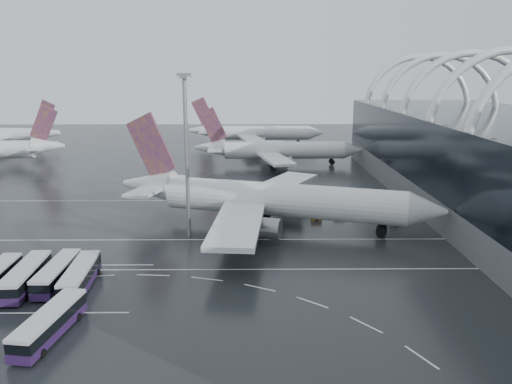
{
  "coord_description": "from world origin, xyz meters",
  "views": [
    {
      "loc": [
        5.67,
        -74.16,
        30.12
      ],
      "look_at": [
        6.52,
        19.85,
        7.0
      ],
      "focal_mm": 35.0,
      "sensor_mm": 36.0,
      "label": 1
    }
  ],
  "objects_px": {
    "jet_remote_far": "(11,135)",
    "bus_row_near_d": "(80,276)",
    "bus_row_near_b": "(26,276)",
    "gse_cart_belly_a": "(316,217)",
    "gse_cart_belly_d": "(395,223)",
    "airliner_gate_b": "(276,151)",
    "bus_row_near_c": "(57,273)",
    "bus_row_far_c": "(50,323)",
    "airliner_main": "(266,200)",
    "floodlight_mast": "(186,137)",
    "airliner_gate_c": "(254,133)",
    "gse_cart_belly_e": "(303,204)",
    "gse_cart_belly_b": "(339,213)"
  },
  "relations": [
    {
      "from": "bus_row_near_d",
      "to": "bus_row_near_b",
      "type": "bearing_deg",
      "value": 86.95
    },
    {
      "from": "jet_remote_far",
      "to": "gse_cart_belly_d",
      "type": "height_order",
      "value": "jet_remote_far"
    },
    {
      "from": "gse_cart_belly_b",
      "to": "gse_cart_belly_d",
      "type": "xyz_separation_m",
      "value": [
        9.87,
        -6.59,
        -0.13
      ]
    },
    {
      "from": "bus_row_near_d",
      "to": "gse_cart_belly_a",
      "type": "relative_size",
      "value": 6.0
    },
    {
      "from": "airliner_main",
      "to": "bus_row_near_b",
      "type": "xyz_separation_m",
      "value": [
        -34.76,
        -28.2,
        -3.69
      ]
    },
    {
      "from": "gse_cart_belly_d",
      "to": "gse_cart_belly_a",
      "type": "bearing_deg",
      "value": 165.79
    },
    {
      "from": "gse_cart_belly_a",
      "to": "gse_cart_belly_d",
      "type": "height_order",
      "value": "gse_cart_belly_a"
    },
    {
      "from": "jet_remote_far",
      "to": "bus_row_near_d",
      "type": "height_order",
      "value": "jet_remote_far"
    },
    {
      "from": "bus_row_far_c",
      "to": "gse_cart_belly_a",
      "type": "xyz_separation_m",
      "value": [
        36.63,
        45.91,
        -1.13
      ]
    },
    {
      "from": "airliner_gate_b",
      "to": "bus_row_far_c",
      "type": "distance_m",
      "value": 111.34
    },
    {
      "from": "airliner_gate_b",
      "to": "gse_cart_belly_a",
      "type": "relative_size",
      "value": 24.51
    },
    {
      "from": "bus_row_far_c",
      "to": "bus_row_near_c",
      "type": "bearing_deg",
      "value": 25.57
    },
    {
      "from": "gse_cart_belly_d",
      "to": "bus_row_near_b",
      "type": "bearing_deg",
      "value": -154.57
    },
    {
      "from": "airliner_gate_b",
      "to": "bus_row_near_b",
      "type": "height_order",
      "value": "airliner_gate_b"
    },
    {
      "from": "airliner_main",
      "to": "floodlight_mast",
      "type": "relative_size",
      "value": 2.14
    },
    {
      "from": "airliner_main",
      "to": "bus_row_near_d",
      "type": "distance_m",
      "value": 39.26
    },
    {
      "from": "airliner_gate_b",
      "to": "bus_row_near_c",
      "type": "bearing_deg",
      "value": -111.65
    },
    {
      "from": "airliner_main",
      "to": "gse_cart_belly_e",
      "type": "bearing_deg",
      "value": 76.53
    },
    {
      "from": "bus_row_far_c",
      "to": "gse_cart_belly_d",
      "type": "distance_m",
      "value": 66.71
    },
    {
      "from": "bus_row_far_c",
      "to": "gse_cart_belly_b",
      "type": "bearing_deg",
      "value": -32.78
    },
    {
      "from": "airliner_gate_c",
      "to": "airliner_gate_b",
      "type": "bearing_deg",
      "value": -80.28
    },
    {
      "from": "bus_row_near_c",
      "to": "bus_row_far_c",
      "type": "distance_m",
      "value": 15.37
    },
    {
      "from": "airliner_main",
      "to": "airliner_gate_c",
      "type": "distance_m",
      "value": 109.28
    },
    {
      "from": "bus_row_near_d",
      "to": "bus_row_far_c",
      "type": "height_order",
      "value": "bus_row_near_d"
    },
    {
      "from": "gse_cart_belly_d",
      "to": "bus_row_near_d",
      "type": "bearing_deg",
      "value": -151.53
    },
    {
      "from": "bus_row_near_d",
      "to": "gse_cart_belly_a",
      "type": "height_order",
      "value": "bus_row_near_d"
    },
    {
      "from": "bus_row_near_b",
      "to": "bus_row_near_c",
      "type": "relative_size",
      "value": 1.05
    },
    {
      "from": "bus_row_near_b",
      "to": "bus_row_far_c",
      "type": "distance_m",
      "value": 15.91
    },
    {
      "from": "jet_remote_far",
      "to": "gse_cart_belly_e",
      "type": "height_order",
      "value": "jet_remote_far"
    },
    {
      "from": "bus_row_near_d",
      "to": "bus_row_far_c",
      "type": "relative_size",
      "value": 1.01
    },
    {
      "from": "jet_remote_far",
      "to": "bus_row_far_c",
      "type": "bearing_deg",
      "value": 122.88
    },
    {
      "from": "airliner_gate_b",
      "to": "bus_row_near_d",
      "type": "height_order",
      "value": "airliner_gate_b"
    },
    {
      "from": "gse_cart_belly_b",
      "to": "airliner_gate_b",
      "type": "bearing_deg",
      "value": 100.46
    },
    {
      "from": "airliner_gate_b",
      "to": "bus_row_near_d",
      "type": "relative_size",
      "value": 4.08
    },
    {
      "from": "airliner_gate_c",
      "to": "airliner_main",
      "type": "bearing_deg",
      "value": -88.21
    },
    {
      "from": "bus_row_near_b",
      "to": "gse_cart_belly_a",
      "type": "bearing_deg",
      "value": -57.6
    },
    {
      "from": "bus_row_near_c",
      "to": "bus_row_near_d",
      "type": "relative_size",
      "value": 0.96
    },
    {
      "from": "gse_cart_belly_e",
      "to": "bus_row_near_b",
      "type": "bearing_deg",
      "value": -135.28
    },
    {
      "from": "bus_row_near_b",
      "to": "gse_cart_belly_e",
      "type": "distance_m",
      "value": 61.08
    },
    {
      "from": "bus_row_near_c",
      "to": "floodlight_mast",
      "type": "distance_m",
      "value": 31.59
    },
    {
      "from": "bus_row_near_c",
      "to": "bus_row_far_c",
      "type": "xyz_separation_m",
      "value": [
        4.66,
        -14.65,
        0.02
      ]
    },
    {
      "from": "floodlight_mast",
      "to": "bus_row_near_b",
      "type": "bearing_deg",
      "value": -132.24
    },
    {
      "from": "airliner_gate_b",
      "to": "airliner_gate_c",
      "type": "height_order",
      "value": "airliner_gate_c"
    },
    {
      "from": "airliner_gate_b",
      "to": "bus_row_near_c",
      "type": "xyz_separation_m",
      "value": [
        -35.79,
        -92.21,
        -2.98
      ]
    },
    {
      "from": "bus_row_near_b",
      "to": "gse_cart_belly_d",
      "type": "relative_size",
      "value": 6.8
    },
    {
      "from": "gse_cart_belly_a",
      "to": "bus_row_near_b",
      "type": "bearing_deg",
      "value": -144.28
    },
    {
      "from": "airliner_gate_b",
      "to": "jet_remote_far",
      "type": "xyz_separation_m",
      "value": [
        -103.55,
        39.24,
        0.2
      ]
    },
    {
      "from": "jet_remote_far",
      "to": "gse_cart_belly_a",
      "type": "xyz_separation_m",
      "value": [
        109.04,
        -100.18,
        -4.28
      ]
    },
    {
      "from": "airliner_main",
      "to": "airliner_gate_b",
      "type": "bearing_deg",
      "value": 102.5
    },
    {
      "from": "bus_row_near_b",
      "to": "gse_cart_belly_d",
      "type": "height_order",
      "value": "bus_row_near_b"
    }
  ]
}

